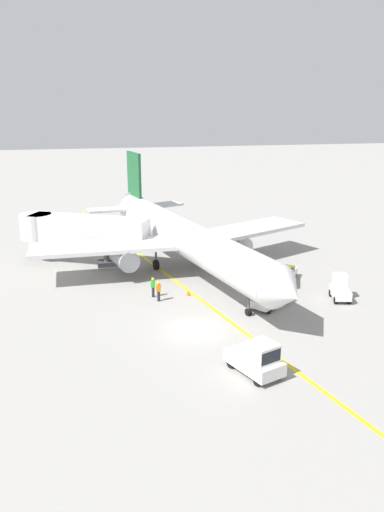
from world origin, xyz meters
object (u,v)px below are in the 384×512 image
Objects in this scene: pushback_tug at (257,359)px; ground_crew_marshaller at (159,291)px; jet_bridge at (76,229)px; belt_loader_forward_hold at (271,298)px; airliner at (183,236)px; baggage_tug_near_wing at (340,289)px; ground_crew_wing_walker at (153,287)px; belt_loader_aft_hold at (285,274)px; safety_cone_nose_left at (224,256)px; safety_cone_nose_right at (188,293)px.

pushback_tug is 2.38× the size of ground_crew_marshaller.
jet_bridge reaches higher than belt_loader_forward_hold.
airliner reaches higher than baggage_tug_near_wing.
ground_crew_wing_walker is at bearing 106.91° from pushback_tug.
belt_loader_aft_hold is 9.03m from safety_cone_nose_left.
belt_loader_forward_hold and belt_loader_aft_hold have the same top height.
baggage_tug_near_wing is at bearing -10.58° from ground_crew_marshaller.
baggage_tug_near_wing reaches higher than safety_cone_nose_right.
jet_bridge is at bearing 129.18° from safety_cone_nose_right.
pushback_tug is at bearing -67.34° from jet_bridge.
belt_loader_forward_hold reaches higher than safety_cone_nose_right.
belt_loader_aft_hold reaches higher than safety_cone_nose_left.
ground_crew_wing_walker is 3.86× the size of safety_cone_nose_left.
baggage_tug_near_wing is at bearing 43.78° from pushback_tug.
safety_cone_nose_right is (-5.86, -9.92, 0.00)m from safety_cone_nose_left.
ground_crew_marshaller is 13.66m from safety_cone_nose_left.
ground_crew_wing_walker reaches higher than safety_cone_nose_left.
belt_loader_aft_hold is 11.02× the size of safety_cone_nose_left.
pushback_tug is 13.56m from ground_crew_marshaller.
baggage_tug_near_wing is 14.88m from ground_crew_marshaller.
safety_cone_nose_right is at bearing 95.48° from pushback_tug.
belt_loader_aft_hold is at bearing 62.62° from pushback_tug.
airliner reaches higher than ground_crew_wing_walker.
baggage_tug_near_wing is 5.75m from belt_loader_aft_hold.
safety_cone_nose_left is at bearing 51.47° from ground_crew_marshaller.
airliner reaches higher than belt_loader_aft_hold.
pushback_tug is 24.09m from safety_cone_nose_left.
safety_cone_nose_left is (-6.14, 13.40, -0.71)m from baggage_tug_near_wing.
pushback_tug is (0.47, -20.33, -2.42)m from airliner.
safety_cone_nose_left is (8.80, 9.65, -0.69)m from ground_crew_wing_walker.
pushback_tug is at bearing -100.89° from safety_cone_nose_left.
safety_cone_nose_right is (9.05, -11.10, -3.32)m from jet_bridge.
ground_crew_marshaller is 3.86× the size of safety_cone_nose_right.
belt_loader_forward_hold is 0.98× the size of belt_loader_aft_hold.
ground_crew_marshaller is at bearing -169.01° from belt_loader_aft_hold.
airliner is 8.51m from ground_crew_marshaller.
jet_bridge is at bearing 155.54° from airliner.
belt_loader_aft_hold is at bearing 9.54° from safety_cone_nose_right.
airliner is at bearing -146.55° from safety_cone_nose_left.
belt_loader_aft_hold is 12.23m from ground_crew_wing_walker.
belt_loader_aft_hold reaches higher than ground_crew_marshaller.
airliner is at bearing 91.32° from pushback_tug.
belt_loader_forward_hold is at bearing -25.44° from ground_crew_wing_walker.
ground_crew_marshaller and ground_crew_wing_walker have the same top height.
jet_bridge reaches higher than safety_cone_nose_left.
baggage_tug_near_wing is at bearing -42.14° from airliner.
ground_crew_marshaller is at bearing -61.58° from jet_bridge.
pushback_tug is 14.63m from ground_crew_wing_walker.
belt_loader_forward_hold is 10.77× the size of safety_cone_nose_right.
ground_crew_wing_walker is (-8.76, 4.17, 0.13)m from belt_loader_forward_hold.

